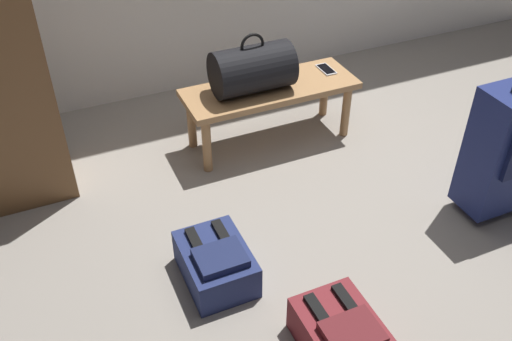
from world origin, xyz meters
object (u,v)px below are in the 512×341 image
(cell_phone, at_px, (326,69))
(backpack_navy, at_px, (216,263))
(backpack_maroon, at_px, (341,336))
(bench, at_px, (270,95))
(duffel_bag_black, at_px, (252,69))

(cell_phone, relative_size, backpack_navy, 0.38)
(backpack_maroon, bearing_deg, bench, 75.67)
(bench, distance_m, backpack_maroon, 1.52)
(backpack_maroon, bearing_deg, duffel_bag_black, 79.79)
(duffel_bag_black, xyz_separation_m, backpack_navy, (-0.57, -0.90, -0.40))
(bench, relative_size, duffel_bag_black, 2.27)
(duffel_bag_black, relative_size, backpack_navy, 1.16)
(backpack_navy, relative_size, backpack_maroon, 1.00)
(duffel_bag_black, relative_size, cell_phone, 3.06)
(duffel_bag_black, xyz_separation_m, backpack_maroon, (-0.26, -1.45, -0.40))
(backpack_navy, bearing_deg, bench, 52.92)
(backpack_navy, bearing_deg, duffel_bag_black, 57.63)
(bench, relative_size, backpack_maroon, 2.63)
(cell_phone, bearing_deg, bench, -173.58)
(duffel_bag_black, height_order, backpack_maroon, duffel_bag_black)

